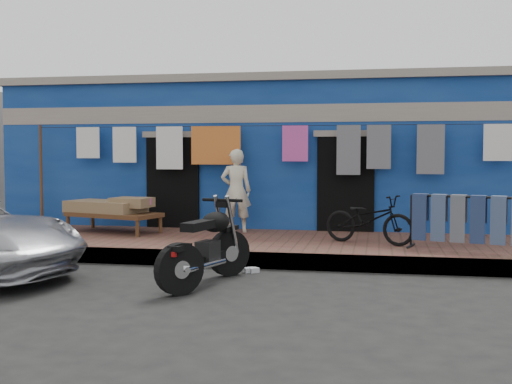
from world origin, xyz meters
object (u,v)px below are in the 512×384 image
Objects in this scene: motorcycle at (206,243)px; charpoy at (114,215)px; jeans_rack at (468,222)px; bicycle at (369,214)px; seated_person at (236,191)px.

charpoy is at bearing 143.17° from motorcycle.
charpoy is 1.11× the size of jeans_rack.
bicycle is 1.61m from jeans_rack.
jeans_rack is at bearing 145.48° from seated_person.
seated_person is at bearing 88.41° from bicycle.
jeans_rack is at bearing -85.51° from bicycle.
charpoy is (-2.30, -0.48, -0.48)m from seated_person.
seated_person is 1.03× the size of bicycle.
motorcycle is at bearing -150.15° from jeans_rack.
bicycle is at bearing 143.25° from seated_person.
seated_person is at bearing 11.87° from charpoy.
bicycle reaches higher than motorcycle.
motorcycle is 0.97× the size of jeans_rack.
seated_person is 3.79m from motorcycle.
seated_person reaches higher than bicycle.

